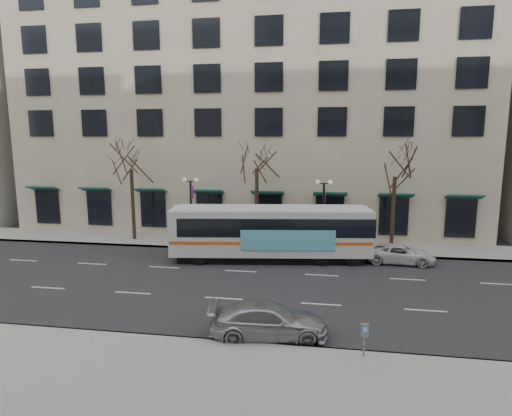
% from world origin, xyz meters
% --- Properties ---
extents(ground, '(160.00, 160.00, 0.00)m').
position_xyz_m(ground, '(0.00, 0.00, 0.00)').
color(ground, black).
rests_on(ground, ground).
extents(sidewalk_far, '(80.00, 4.00, 0.15)m').
position_xyz_m(sidewalk_far, '(5.00, 9.00, 0.07)').
color(sidewalk_far, gray).
rests_on(sidewalk_far, ground).
extents(building_hotel, '(40.00, 20.00, 24.00)m').
position_xyz_m(building_hotel, '(-2.00, 21.00, 12.00)').
color(building_hotel, tan).
rests_on(building_hotel, ground).
extents(tree_far_left, '(3.60, 3.60, 8.34)m').
position_xyz_m(tree_far_left, '(-10.00, 8.80, 6.70)').
color(tree_far_left, black).
rests_on(tree_far_left, ground).
extents(tree_far_mid, '(3.60, 3.60, 8.55)m').
position_xyz_m(tree_far_mid, '(0.00, 8.80, 6.91)').
color(tree_far_mid, black).
rests_on(tree_far_mid, ground).
extents(tree_far_right, '(3.60, 3.60, 8.06)m').
position_xyz_m(tree_far_right, '(10.00, 8.80, 6.42)').
color(tree_far_right, black).
rests_on(tree_far_right, ground).
extents(lamp_post_left, '(1.22, 0.45, 5.21)m').
position_xyz_m(lamp_post_left, '(-4.99, 8.20, 2.94)').
color(lamp_post_left, black).
rests_on(lamp_post_left, ground).
extents(lamp_post_right, '(1.22, 0.45, 5.21)m').
position_xyz_m(lamp_post_right, '(5.01, 8.20, 2.94)').
color(lamp_post_right, black).
rests_on(lamp_post_right, ground).
extents(city_bus, '(13.63, 4.68, 3.62)m').
position_xyz_m(city_bus, '(1.60, 5.13, 1.98)').
color(city_bus, silver).
rests_on(city_bus, ground).
extents(silver_car, '(5.13, 2.59, 1.43)m').
position_xyz_m(silver_car, '(2.86, -6.20, 0.71)').
color(silver_car, '#ABAEB3').
rests_on(silver_car, ground).
extents(white_pickup, '(4.52, 2.27, 1.23)m').
position_xyz_m(white_pickup, '(10.10, 5.70, 0.61)').
color(white_pickup, silver).
rests_on(white_pickup, ground).
extents(pay_station, '(0.28, 0.20, 1.27)m').
position_xyz_m(pay_station, '(6.62, -7.48, 1.07)').
color(pay_station, gray).
rests_on(pay_station, sidewalk_near).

